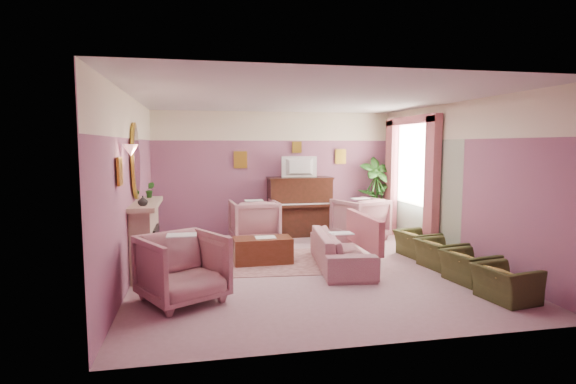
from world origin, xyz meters
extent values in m
cube|color=#AA818B|center=(0.00, 0.00, 0.00)|extent=(5.50, 6.00, 0.01)
cube|color=silver|center=(0.00, 0.00, 2.80)|extent=(5.50, 6.00, 0.01)
cube|color=#774B70|center=(0.00, 3.00, 1.40)|extent=(5.50, 0.02, 2.80)
cube|color=#774B70|center=(0.00, -3.00, 1.40)|extent=(5.50, 0.02, 2.80)
cube|color=#774B70|center=(-2.75, 0.00, 1.40)|extent=(0.02, 6.00, 2.80)
cube|color=#774B70|center=(2.75, 0.00, 1.40)|extent=(0.02, 6.00, 2.80)
cube|color=#F8EDC9|center=(0.00, 2.99, 2.47)|extent=(5.50, 0.01, 0.65)
cube|color=#9CAA91|center=(2.73, 1.30, 1.07)|extent=(0.01, 3.00, 2.15)
cube|color=tan|center=(-2.59, 0.20, 0.55)|extent=(0.30, 1.40, 1.10)
cube|color=black|center=(-2.49, 0.20, 0.40)|extent=(0.18, 0.72, 0.68)
cube|color=#F34200|center=(-2.45, 0.20, 0.22)|extent=(0.06, 0.54, 0.10)
cube|color=tan|center=(-2.56, 0.20, 1.12)|extent=(0.40, 1.55, 0.07)
cube|color=tan|center=(-2.39, 0.20, 0.01)|extent=(0.55, 1.50, 0.02)
ellipsoid|color=#B08E27|center=(-2.70, 0.20, 1.80)|extent=(0.04, 0.72, 1.20)
ellipsoid|color=silver|center=(-2.67, 0.20, 1.80)|extent=(0.01, 0.60, 1.06)
cone|color=#FFA799|center=(-2.62, -0.85, 1.98)|extent=(0.20, 0.20, 0.16)
cube|color=#371B11|center=(0.50, 2.68, 0.65)|extent=(1.40, 0.60, 1.30)
cube|color=#371B11|center=(0.50, 2.33, 0.72)|extent=(1.30, 0.12, 0.06)
cube|color=white|center=(0.50, 2.33, 0.76)|extent=(1.20, 0.08, 0.02)
cube|color=#371B11|center=(0.50, 2.68, 1.31)|extent=(1.45, 0.65, 0.04)
imported|color=black|center=(0.50, 2.63, 1.60)|extent=(0.80, 0.12, 0.48)
cube|color=#B08E27|center=(-0.80, 2.96, 1.72)|extent=(0.30, 0.03, 0.38)
cube|color=#B08E27|center=(1.55, 2.96, 1.78)|extent=(0.26, 0.03, 0.34)
cube|color=#B08E27|center=(0.50, 2.96, 2.00)|extent=(0.22, 0.03, 0.26)
cube|color=#B08E27|center=(-2.71, -1.20, 1.72)|extent=(0.03, 0.28, 0.36)
cube|color=beige|center=(2.70, 1.55, 1.70)|extent=(0.03, 1.40, 1.80)
cube|color=#B05962|center=(2.62, 0.63, 1.30)|extent=(0.16, 0.34, 2.60)
cube|color=#B05962|center=(2.62, 2.47, 1.30)|extent=(0.16, 0.34, 2.60)
cube|color=#B05962|center=(2.62, 1.55, 2.56)|extent=(0.16, 2.20, 0.16)
imported|color=#1D4C16|center=(-2.55, 0.75, 1.29)|extent=(0.16, 0.16, 0.28)
imported|color=#F8EDC9|center=(-2.55, -0.30, 1.23)|extent=(0.16, 0.16, 0.16)
cube|color=#A06B69|center=(-0.68, 0.48, 0.01)|extent=(2.64, 2.00, 0.01)
cube|color=#542716|center=(-0.67, 0.43, 0.23)|extent=(1.01, 0.52, 0.45)
cube|color=silver|center=(-0.62, 0.43, 0.46)|extent=(0.35, 0.28, 0.01)
imported|color=#B0797F|center=(0.59, -0.07, 0.41)|extent=(0.67, 2.02, 0.81)
cube|color=#B05962|center=(0.99, -0.07, 0.60)|extent=(0.10, 1.53, 0.56)
imported|color=#B0797F|center=(-0.60, 2.17, 0.50)|extent=(0.96, 0.96, 1.00)
imported|color=#B0797F|center=(1.71, 2.03, 0.50)|extent=(0.96, 0.96, 1.00)
imported|color=#B0797F|center=(-1.97, -1.28, 0.50)|extent=(0.96, 0.96, 1.00)
imported|color=#393E1D|center=(2.21, -2.08, 0.31)|extent=(0.51, 0.72, 0.62)
imported|color=#393E1D|center=(2.21, -1.26, 0.31)|extent=(0.51, 0.72, 0.62)
imported|color=#393E1D|center=(2.21, -0.44, 0.31)|extent=(0.51, 0.72, 0.62)
imported|color=#393E1D|center=(2.21, 0.38, 0.31)|extent=(0.51, 0.72, 0.62)
cylinder|color=white|center=(2.30, 2.64, 0.35)|extent=(0.52, 0.52, 0.70)
imported|color=#1D4C16|center=(2.30, 2.64, 0.87)|extent=(0.30, 0.30, 0.34)
imported|color=#1D4C16|center=(2.42, 2.54, 0.84)|extent=(0.16, 0.16, 0.28)
cylinder|color=#A16B48|center=(2.30, 2.58, 0.17)|extent=(0.34, 0.34, 0.34)
imported|color=#1D4C16|center=(2.30, 2.58, 1.06)|extent=(0.76, 0.76, 1.44)
camera|label=1|loc=(-1.74, -7.16, 2.05)|focal=28.00mm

